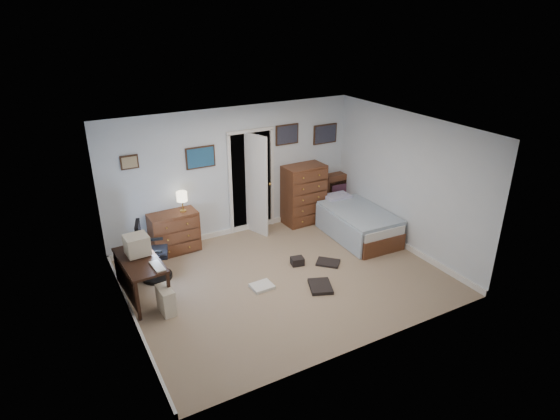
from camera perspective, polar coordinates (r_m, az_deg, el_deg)
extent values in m
cube|color=#9E866D|center=(7.89, 0.62, -8.28)|extent=(5.00, 4.00, 0.02)
cube|color=#321B10|center=(7.37, -16.76, -5.90)|extent=(0.61, 1.19, 0.04)
cube|color=#321B10|center=(7.04, -16.95, -10.62)|extent=(0.05, 0.05, 0.63)
cube|color=#321B10|center=(7.14, -13.36, -9.65)|extent=(0.05, 0.05, 0.63)
cube|color=#321B10|center=(7.95, -19.23, -6.72)|extent=(0.05, 0.05, 0.63)
cube|color=#321B10|center=(8.04, -16.05, -5.93)|extent=(0.05, 0.05, 0.63)
cube|color=#321B10|center=(7.46, -18.34, -8.32)|extent=(0.10, 1.07, 0.45)
cube|color=beige|center=(7.42, -17.04, -4.09)|extent=(0.36, 0.34, 0.30)
cube|color=#8CB2F2|center=(7.45, -15.77, -3.78)|extent=(0.03, 0.25, 0.20)
cube|color=beige|center=(7.49, -16.90, -5.18)|extent=(0.24, 0.24, 0.02)
cube|color=beige|center=(7.08, -14.72, -6.64)|extent=(0.16, 0.36, 0.02)
cube|color=beige|center=(7.17, -13.74, -10.64)|extent=(0.20, 0.39, 0.40)
cube|color=black|center=(7.19, -13.03, -10.45)|extent=(0.02, 0.27, 0.31)
cylinder|color=black|center=(8.12, -14.74, -7.80)|extent=(0.62, 0.62, 0.06)
cylinder|color=black|center=(8.02, -14.89, -6.51)|extent=(0.07, 0.07, 0.38)
cube|color=black|center=(7.91, -15.06, -5.07)|extent=(0.52, 0.52, 0.08)
cube|color=black|center=(7.79, -16.83, -3.27)|extent=(0.16, 0.38, 0.53)
cube|color=black|center=(7.64, -15.22, -5.00)|extent=(0.29, 0.13, 0.04)
cube|color=black|center=(8.05, -15.11, -3.46)|extent=(0.29, 0.13, 0.04)
cube|color=maroon|center=(8.83, -19.61, -3.12)|extent=(0.16, 0.16, 0.78)
cube|color=brown|center=(8.72, -12.77, -2.69)|extent=(0.88, 0.47, 0.76)
cylinder|color=gold|center=(8.60, -11.73, -0.08)|extent=(0.12, 0.12, 0.02)
cylinder|color=gold|center=(8.56, -11.79, 0.62)|extent=(0.02, 0.02, 0.23)
cylinder|color=beige|center=(8.50, -11.88, 1.63)|extent=(0.20, 0.20, 0.17)
cube|color=black|center=(9.45, -4.36, 4.01)|extent=(0.90, 0.60, 2.00)
cube|color=white|center=(9.00, -6.08, 2.93)|extent=(0.06, 0.05, 2.00)
cube|color=white|center=(9.36, -1.00, 3.88)|extent=(0.06, 0.05, 2.00)
cube|color=white|center=(8.87, -3.66, 9.61)|extent=(0.96, 0.05, 0.06)
cube|color=white|center=(9.06, -3.45, 3.16)|extent=(0.31, 0.77, 2.00)
sphere|color=gold|center=(9.06, -1.26, 3.20)|extent=(0.06, 0.06, 0.06)
cube|color=brown|center=(9.61, 2.91, 1.93)|extent=(0.86, 0.52, 1.23)
cube|color=brown|center=(10.35, 7.76, 2.28)|extent=(0.97, 0.27, 0.87)
cube|color=black|center=(10.24, 8.03, 3.01)|extent=(0.89, 0.13, 0.29)
cube|color=maroon|center=(10.25, 8.02, 2.80)|extent=(0.78, 0.14, 0.21)
cube|color=brown|center=(9.32, 9.20, -2.11)|extent=(0.99, 1.88, 0.32)
cube|color=white|center=(9.22, 9.30, -0.74)|extent=(0.96, 1.84, 0.17)
cube|color=slate|center=(9.11, 9.68, -0.37)|extent=(1.04, 1.61, 0.09)
cube|color=slate|center=(8.96, 7.02, -2.39)|extent=(0.10, 1.57, 0.50)
cube|color=#7E7FC9|center=(9.69, 7.01, 1.51)|extent=(0.52, 0.37, 0.12)
cube|color=#331E11|center=(8.29, -17.89, 5.57)|extent=(0.30, 0.03, 0.24)
cube|color=olive|center=(8.27, -17.86, 5.54)|extent=(0.25, 0.01, 0.19)
cube|color=#331E11|center=(8.62, -9.67, 6.35)|extent=(0.55, 0.03, 0.40)
cube|color=#0B3750|center=(8.60, -9.63, 6.32)|extent=(0.50, 0.01, 0.35)
cube|color=#331E11|center=(9.28, 0.87, 9.19)|extent=(0.50, 0.03, 0.40)
cube|color=black|center=(9.26, 0.92, 9.17)|extent=(0.45, 0.01, 0.35)
cube|color=#331E11|center=(9.77, 5.52, 9.21)|extent=(0.55, 0.03, 0.40)
cube|color=black|center=(9.75, 5.58, 9.19)|extent=(0.50, 0.01, 0.35)
cube|color=black|center=(8.31, 5.87, -6.39)|extent=(0.48, 0.48, 0.04)
cube|color=black|center=(7.62, 4.95, -9.26)|extent=(0.48, 0.54, 0.06)
cube|color=black|center=(8.22, 2.13, -6.25)|extent=(0.25, 0.21, 0.14)
cube|color=silver|center=(7.61, -2.20, -9.27)|extent=(0.35, 0.31, 0.05)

